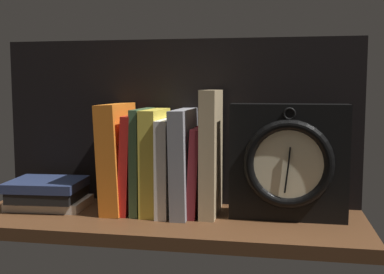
# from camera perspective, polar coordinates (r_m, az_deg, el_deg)

# --- Properties ---
(ground_plane) EXTENTS (0.80, 0.26, 0.03)m
(ground_plane) POSITION_cam_1_polar(r_m,az_deg,el_deg) (0.98, -3.28, -10.13)
(ground_plane) COLOR #4C2D19
(back_panel) EXTENTS (0.80, 0.01, 0.36)m
(back_panel) POSITION_cam_1_polar(r_m,az_deg,el_deg) (1.07, -1.74, 1.83)
(back_panel) COLOR black
(back_panel) RESTS_ON ground_plane
(book_orange_pandolfini) EXTENTS (0.05, 0.15, 0.23)m
(book_orange_pandolfini) POSITION_cam_1_polar(r_m,az_deg,el_deg) (1.02, -8.83, -2.37)
(book_orange_pandolfini) COLOR orange
(book_orange_pandolfini) RESTS_ON ground_plane
(book_red_requiem) EXTENTS (0.03, 0.14, 0.20)m
(book_red_requiem) POSITION_cam_1_polar(r_m,az_deg,el_deg) (1.01, -7.06, -3.07)
(book_red_requiem) COLOR red
(book_red_requiem) RESTS_ON ground_plane
(book_green_romantic) EXTENTS (0.02, 0.14, 0.21)m
(book_green_romantic) POSITION_cam_1_polar(r_m,az_deg,el_deg) (1.00, -5.94, -2.75)
(book_green_romantic) COLOR #476B44
(book_green_romantic) RESTS_ON ground_plane
(book_yellow_seinlanguage) EXTENTS (0.03, 0.14, 0.21)m
(book_yellow_seinlanguage) POSITION_cam_1_polar(r_m,az_deg,el_deg) (1.00, -4.42, -2.83)
(book_yellow_seinlanguage) COLOR gold
(book_yellow_seinlanguage) RESTS_ON ground_plane
(book_white_catcher) EXTENTS (0.02, 0.15, 0.19)m
(book_white_catcher) POSITION_cam_1_polar(r_m,az_deg,el_deg) (0.99, -2.67, -3.43)
(book_white_catcher) COLOR silver
(book_white_catcher) RESTS_ON ground_plane
(book_gray_chess) EXTENTS (0.04, 0.16, 0.21)m
(book_gray_chess) POSITION_cam_1_polar(r_m,az_deg,el_deg) (0.98, -0.93, -2.92)
(book_gray_chess) COLOR gray
(book_gray_chess) RESTS_ON ground_plane
(book_maroon_dawkins) EXTENTS (0.03, 0.13, 0.18)m
(book_maroon_dawkins) POSITION_cam_1_polar(r_m,az_deg,el_deg) (0.98, 0.67, -4.01)
(book_maroon_dawkins) COLOR maroon
(book_maroon_dawkins) RESTS_ON ground_plane
(book_tan_shortstories) EXTENTS (0.03, 0.13, 0.25)m
(book_tan_shortstories) POSITION_cam_1_polar(r_m,az_deg,el_deg) (0.97, 2.29, -1.87)
(book_tan_shortstories) COLOR tan
(book_tan_shortstories) RESTS_ON ground_plane
(framed_clock) EXTENTS (0.23, 0.07, 0.23)m
(framed_clock) POSITION_cam_1_polar(r_m,az_deg,el_deg) (0.95, 11.41, -2.97)
(framed_clock) COLOR black
(framed_clock) RESTS_ON ground_plane
(book_stack_side) EXTENTS (0.17, 0.14, 0.06)m
(book_stack_side) POSITION_cam_1_polar(r_m,az_deg,el_deg) (1.08, -16.81, -6.47)
(book_stack_side) COLOR beige
(book_stack_side) RESTS_ON ground_plane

